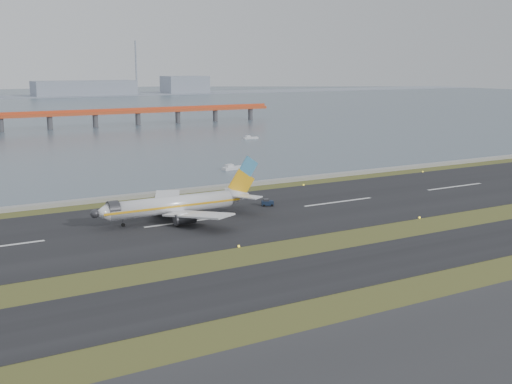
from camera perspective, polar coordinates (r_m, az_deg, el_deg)
ground at (r=112.18m, az=0.31°, el=-5.88°), size 1000.00×1000.00×0.00m
taxiway_strip at (r=102.49m, az=3.73°, el=-7.55°), size 1000.00×18.00×0.10m
runway_strip at (r=137.95m, az=-6.01°, el=-2.65°), size 1000.00×45.00×0.10m
seawall at (r=165.08m, az=-10.28°, el=-0.31°), size 1000.00×2.50×1.00m
red_pier at (r=351.39m, az=-17.90°, el=6.50°), size 260.00×5.00×10.20m
airliner at (r=139.36m, az=-6.90°, el=-1.09°), size 38.52×32.89×12.80m
pushback_tug at (r=152.33m, az=1.01°, el=-0.95°), size 3.14×2.48×1.77m
workboat_near at (r=205.84m, az=-2.04°, el=2.17°), size 8.11×3.29×1.92m
workboat_far at (r=292.16m, az=-0.51°, el=4.85°), size 6.78×2.69×1.61m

